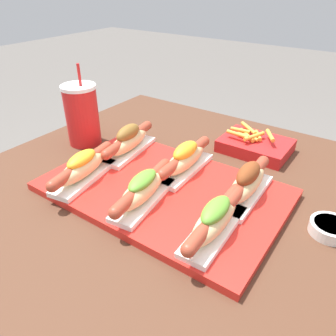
{
  "coord_description": "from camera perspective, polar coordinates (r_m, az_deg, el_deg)",
  "views": [
    {
      "loc": [
        0.34,
        -0.53,
        1.2
      ],
      "look_at": [
        -0.03,
        -0.0,
        0.82
      ],
      "focal_mm": 35.0,
      "sensor_mm": 36.0,
      "label": 1
    }
  ],
  "objects": [
    {
      "name": "hot_dog_0",
      "position": [
        0.79,
        -14.63,
        0.15
      ],
      "size": [
        0.09,
        0.22,
        0.07
      ],
      "color": "white",
      "rests_on": "serving_tray"
    },
    {
      "name": "patio_table",
      "position": [
        1.03,
        1.65,
        -21.78
      ],
      "size": [
        1.05,
        1.0,
        0.76
      ],
      "color": "#4C2D1E",
      "rests_on": "ground_plane"
    },
    {
      "name": "serving_tray",
      "position": [
        0.76,
        -0.87,
        -3.79
      ],
      "size": [
        0.54,
        0.35,
        0.02
      ],
      "color": "red",
      "rests_on": "patio_table"
    },
    {
      "name": "sauce_bowl",
      "position": [
        0.72,
        26.41,
        -9.31
      ],
      "size": [
        0.08,
        0.08,
        0.02
      ],
      "color": "white",
      "rests_on": "patio_table"
    },
    {
      "name": "hot_dog_5",
      "position": [
        0.73,
        13.6,
        -2.53
      ],
      "size": [
        0.07,
        0.23,
        0.08
      ],
      "color": "white",
      "rests_on": "serving_tray"
    },
    {
      "name": "fries_basket",
      "position": [
        0.97,
        14.91,
        3.91
      ],
      "size": [
        0.19,
        0.14,
        0.06
      ],
      "color": "red",
      "rests_on": "patio_table"
    },
    {
      "name": "hot_dog_3",
      "position": [
        0.89,
        -6.88,
        4.73
      ],
      "size": [
        0.09,
        0.23,
        0.08
      ],
      "color": "white",
      "rests_on": "serving_tray"
    },
    {
      "name": "hot_dog_1",
      "position": [
        0.69,
        -4.39,
        -3.66
      ],
      "size": [
        0.09,
        0.23,
        0.07
      ],
      "color": "white",
      "rests_on": "serving_tray"
    },
    {
      "name": "hot_dog_2",
      "position": [
        0.62,
        8.16,
        -8.84
      ],
      "size": [
        0.07,
        0.23,
        0.07
      ],
      "color": "white",
      "rests_on": "serving_tray"
    },
    {
      "name": "drink_cup",
      "position": [
        0.99,
        -14.73,
        8.95
      ],
      "size": [
        0.1,
        0.1,
        0.24
      ],
      "color": "red",
      "rests_on": "patio_table"
    },
    {
      "name": "hot_dog_4",
      "position": [
        0.8,
        3.01,
        1.61
      ],
      "size": [
        0.07,
        0.23,
        0.08
      ],
      "color": "white",
      "rests_on": "serving_tray"
    }
  ]
}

